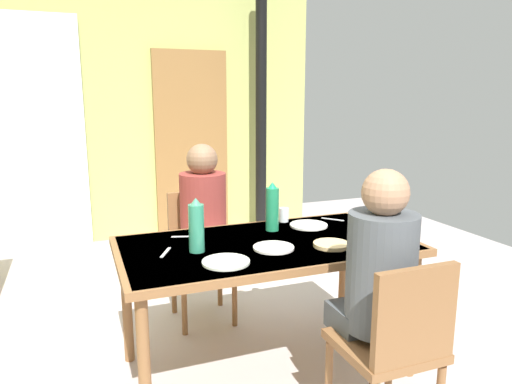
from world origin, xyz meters
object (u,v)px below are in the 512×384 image
Objects in this scene: water_bottle_green_near at (272,208)px; water_bottle_green_far at (196,227)px; person_far_diner at (204,211)px; chair_far_diner at (200,247)px; person_near_diner at (379,268)px; chair_near_diner at (395,343)px; dining_table at (266,255)px.

water_bottle_green_near is 0.55m from water_bottle_green_far.
water_bottle_green_far is at bearing 72.18° from person_far_diner.
person_near_diner reaches higher than chair_far_diner.
dining_table is at bearing 109.13° from chair_near_diner.
water_bottle_green_far is (-0.65, 0.76, 0.37)m from chair_near_diner.
person_far_diner is at bearing 105.31° from dining_table.
water_bottle_green_far is at bearing 75.12° from chair_far_diner.
chair_near_diner is at bearing -49.49° from water_bottle_green_far.
person_far_diner is 2.76× the size of water_bottle_green_far.
person_far_diner reaches higher than chair_near_diner.
dining_table is at bearing -120.85° from water_bottle_green_near.
chair_near_diner is 1.00× the size of chair_far_diner.
person_near_diner reaches higher than dining_table.
water_bottle_green_far is at bearing -178.33° from dining_table.
chair_far_diner is at bearing 75.12° from water_bottle_green_far.
water_bottle_green_near is at bearing 23.37° from water_bottle_green_far.
water_bottle_green_near reaches higher than chair_far_diner.
chair_near_diner is at bearing 107.42° from person_far_diner.
person_far_diner reaches higher than dining_table.
chair_near_diner is 1.13× the size of person_near_diner.
chair_near_diner is 3.02× the size of water_bottle_green_near.
person_far_diner is 0.69m from water_bottle_green_far.
dining_table is 0.81m from chair_far_diner.
person_far_diner is 2.68× the size of water_bottle_green_near.
person_near_diner reaches higher than water_bottle_green_far.
person_far_diner is at bearing 107.42° from chair_near_diner.
water_bottle_green_far is at bearing 136.12° from person_near_diner.
chair_near_diner is at bearing 105.97° from chair_far_diner.
water_bottle_green_near reaches higher than dining_table.
dining_table is 1.80× the size of chair_near_diner.
water_bottle_green_far reaches higher than dining_table.
chair_far_diner is (-0.44, 1.55, 0.00)m from chair_near_diner.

